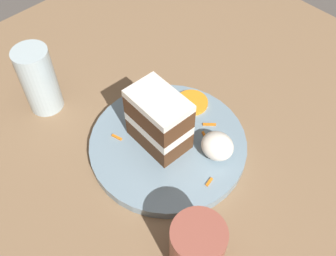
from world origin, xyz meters
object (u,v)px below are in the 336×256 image
object	(u,v)px
plate	(168,144)
coffee_mug	(197,247)
cream_dollop	(217,146)
drinking_glass	(40,84)
cake_slice	(159,120)
orange_garnish	(192,102)

from	to	relation	value
plate	coffee_mug	bearing A→B (deg)	147.05
cream_dollop	drinking_glass	bearing A→B (deg)	24.07
cake_slice	cream_dollop	distance (m)	0.10
cake_slice	orange_garnish	bearing A→B (deg)	13.36
plate	orange_garnish	world-z (taller)	orange_garnish
orange_garnish	drinking_glass	world-z (taller)	drinking_glass
cream_dollop	coffee_mug	world-z (taller)	coffee_mug
drinking_glass	plate	bearing A→B (deg)	-157.49
plate	cream_dollop	xyz separation A→B (m)	(-0.07, -0.04, 0.03)
orange_garnish	coffee_mug	world-z (taller)	coffee_mug
coffee_mug	cream_dollop	bearing A→B (deg)	-57.39
orange_garnish	drinking_glass	xyz separation A→B (m)	(0.19, 0.18, 0.03)
orange_garnish	drinking_glass	distance (m)	0.27
cream_dollop	orange_garnish	world-z (taller)	cream_dollop
cream_dollop	drinking_glass	world-z (taller)	drinking_glass
cream_dollop	coffee_mug	xyz separation A→B (m)	(-0.09, 0.15, 0.01)
plate	cake_slice	world-z (taller)	cake_slice
drinking_glass	coffee_mug	size ratio (longest dim) A/B	1.33
cream_dollop	orange_garnish	xyz separation A→B (m)	(0.10, -0.05, -0.02)
cake_slice	drinking_glass	size ratio (longest dim) A/B	0.80
plate	coffee_mug	world-z (taller)	coffee_mug
cake_slice	plate	bearing A→B (deg)	-55.11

